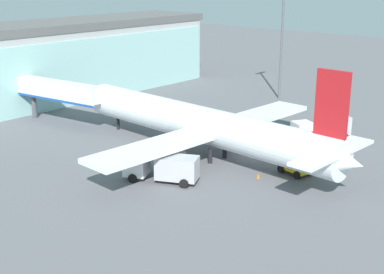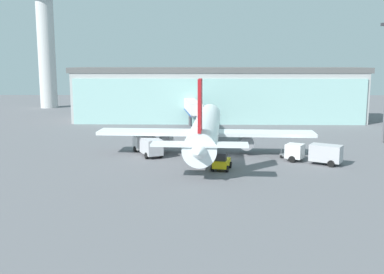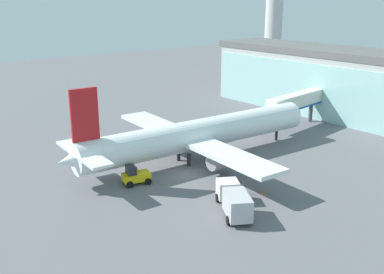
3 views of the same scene
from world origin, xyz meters
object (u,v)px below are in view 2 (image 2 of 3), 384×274
object	(u,v)px
control_tower	(45,28)
catering_truck	(148,145)
baggage_cart	(291,156)
safety_cone_wingtip	(297,153)
jet_bridge	(193,108)
airplane	(206,129)
fuel_truck	(316,153)
safety_cone_nose	(194,163)
pushback_tug	(221,162)

from	to	relation	value
control_tower	catering_truck	world-z (taller)	control_tower
baggage_cart	safety_cone_wingtip	world-z (taller)	baggage_cart
jet_bridge	airplane	size ratio (longest dim) A/B	0.37
catering_truck	safety_cone_wingtip	xyz separation A→B (m)	(21.68, 0.51, -1.19)
baggage_cart	safety_cone_wingtip	xyz separation A→B (m)	(1.51, 2.98, -0.23)
fuel_truck	safety_cone_wingtip	distance (m)	5.88
jet_bridge	safety_cone_nose	world-z (taller)	jet_bridge
control_tower	pushback_tug	bearing A→B (deg)	-58.51
catering_truck	fuel_truck	world-z (taller)	same
safety_cone_nose	jet_bridge	bearing A→B (deg)	90.98
catering_truck	jet_bridge	bearing A→B (deg)	-39.39
fuel_truck	baggage_cart	xyz separation A→B (m)	(-2.75, 2.64, -0.97)
jet_bridge	control_tower	distance (m)	63.13
airplane	fuel_truck	size ratio (longest dim) A/B	5.22
catering_truck	safety_cone_nose	distance (m)	9.46
safety_cone_wingtip	fuel_truck	bearing A→B (deg)	-77.54
pushback_tug	baggage_cart	bearing A→B (deg)	-43.82
jet_bridge	safety_cone_nose	xyz separation A→B (m)	(0.54, -31.66, -4.07)
fuel_truck	control_tower	bearing A→B (deg)	-20.26
control_tower	pushback_tug	size ratio (longest dim) A/B	10.44
safety_cone_nose	safety_cone_wingtip	xyz separation A→B (m)	(14.93, 7.03, 0.00)
airplane	safety_cone_wingtip	bearing A→B (deg)	-92.74
control_tower	baggage_cart	distance (m)	92.96
catering_truck	safety_cone_nose	size ratio (longest dim) A/B	13.70
airplane	baggage_cart	size ratio (longest dim) A/B	12.01
safety_cone_wingtip	catering_truck	bearing A→B (deg)	-178.66
control_tower	safety_cone_nose	distance (m)	88.84
safety_cone_wingtip	safety_cone_nose	bearing A→B (deg)	-154.78
jet_bridge	airplane	xyz separation A→B (m)	(2.18, -23.18, -0.80)
airplane	safety_cone_wingtip	xyz separation A→B (m)	(13.29, -1.45, -3.27)
airplane	safety_cone_nose	world-z (taller)	airplane
jet_bridge	safety_cone_nose	bearing A→B (deg)	174.18
safety_cone_nose	control_tower	bearing A→B (deg)	120.34
airplane	catering_truck	distance (m)	8.86
pushback_tug	safety_cone_wingtip	bearing A→B (deg)	-37.24
baggage_cart	fuel_truck	bearing A→B (deg)	13.92
pushback_tug	safety_cone_nose	size ratio (longest dim) A/B	6.43
catering_truck	pushback_tug	world-z (taller)	catering_truck
baggage_cart	pushback_tug	world-z (taller)	pushback_tug
safety_cone_nose	safety_cone_wingtip	size ratio (longest dim) A/B	1.00
fuel_truck	safety_cone_nose	size ratio (longest dim) A/B	13.47
control_tower	catering_truck	size ratio (longest dim) A/B	4.90
baggage_cart	safety_cone_wingtip	bearing A→B (deg)	120.84
baggage_cart	pushback_tug	size ratio (longest dim) A/B	0.91
baggage_cart	safety_cone_wingtip	size ratio (longest dim) A/B	5.86
pushback_tug	fuel_truck	bearing A→B (deg)	-60.03
airplane	safety_cone_wingtip	distance (m)	13.76
control_tower	safety_cone_nose	world-z (taller)	control_tower
baggage_cart	control_tower	bearing A→B (deg)	-173.22
baggage_cart	pushback_tug	bearing A→B (deg)	-89.73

